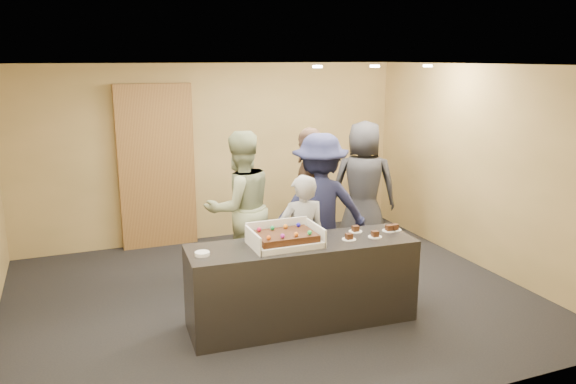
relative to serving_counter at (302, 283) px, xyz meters
The scene contains 17 objects.
room 1.18m from the serving_counter, 95.73° to the left, with size 6.04×6.00×2.70m.
serving_counter is the anchor object (origin of this frame).
storage_cabinet 3.40m from the serving_counter, 107.32° to the left, with size 1.10×0.15×2.42m, color brown.
cake_box 0.53m from the serving_counter, behind, with size 0.71×0.49×0.21m.
sheet_cake 0.58m from the serving_counter, behind, with size 0.61×0.42×0.12m.
plate_stack 1.16m from the serving_counter, behind, with size 0.14×0.14×0.04m, color white.
slice_a 0.70m from the serving_counter, ahead, with size 0.15×0.15×0.07m.
slice_b 0.85m from the serving_counter, 10.89° to the left, with size 0.15×0.15×0.07m.
slice_c 0.94m from the serving_counter, ahead, with size 0.15×0.15×0.07m.
slice_d 1.16m from the serving_counter, ahead, with size 0.15×0.15×0.07m.
slice_e 1.23m from the serving_counter, ahead, with size 0.15×0.15×0.07m.
person_server_grey 0.61m from the serving_counter, 67.11° to the left, with size 0.55×0.36×1.52m, color #9A9B9F.
person_sage_man 1.47m from the serving_counter, 100.81° to the left, with size 0.93×0.73×1.92m, color #99A479.
person_navy_man 1.33m from the serving_counter, 56.56° to the left, with size 1.22×0.70×1.88m, color #1E2246.
person_brown_extra 1.61m from the serving_counter, 62.87° to the left, with size 1.13×0.47×1.92m, color brown.
person_dark_suit 2.56m from the serving_counter, 46.22° to the left, with size 0.94×0.61×1.92m, color #2B2B30.
ceiling_spotlights 2.97m from the serving_counter, 39.39° to the left, with size 1.72×0.12×0.03m.
Camera 1 is at (-2.12, -5.85, 2.78)m, focal length 35.00 mm.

